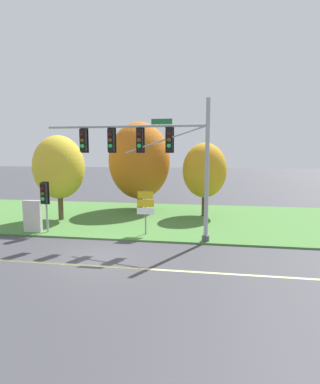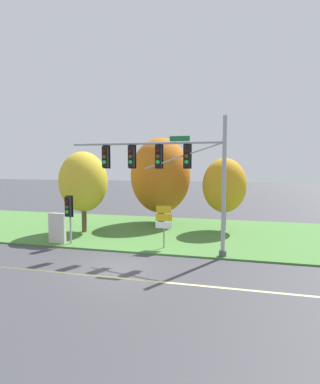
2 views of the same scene
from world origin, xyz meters
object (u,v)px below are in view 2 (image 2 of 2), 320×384
object	(u,v)px
tree_left_of_mast	(161,176)
info_kiosk	(57,228)
tree_behind_signpost	(224,186)
tree_nearest_road	(83,182)
traffic_signal_mast	(170,166)
pedestrian_signal_near_kerb	(69,209)
route_sign_post	(164,220)

from	to	relation	value
tree_left_of_mast	info_kiosk	world-z (taller)	tree_left_of_mast
tree_behind_signpost	tree_nearest_road	bearing A→B (deg)	-163.84
traffic_signal_mast	pedestrian_signal_near_kerb	world-z (taller)	traffic_signal_mast
pedestrian_signal_near_kerb	tree_behind_signpost	bearing A→B (deg)	34.60
traffic_signal_mast	tree_behind_signpost	size ratio (longest dim) A/B	1.64
route_sign_post	tree_behind_signpost	size ratio (longest dim) A/B	0.47
route_sign_post	tree_behind_signpost	world-z (taller)	tree_behind_signpost
pedestrian_signal_near_kerb	route_sign_post	size ratio (longest dim) A/B	1.19
tree_nearest_road	tree_left_of_mast	bearing A→B (deg)	43.65
tree_left_of_mast	info_kiosk	distance (m)	9.68
traffic_signal_mast	tree_behind_signpost	distance (m)	7.25
route_sign_post	tree_nearest_road	bearing A→B (deg)	157.07
tree_behind_signpost	info_kiosk	xyz separation A→B (m)	(-10.06, -6.23, -2.45)
info_kiosk	pedestrian_signal_near_kerb	bearing A→B (deg)	-5.64
traffic_signal_mast	route_sign_post	distance (m)	3.33
traffic_signal_mast	info_kiosk	world-z (taller)	traffic_signal_mast
pedestrian_signal_near_kerb	tree_nearest_road	xyz separation A→B (m)	(-0.81, 3.43, 1.50)
pedestrian_signal_near_kerb	tree_behind_signpost	xyz separation A→B (m)	(9.16, 6.32, 1.20)
pedestrian_signal_near_kerb	tree_behind_signpost	distance (m)	11.19
pedestrian_signal_near_kerb	tree_nearest_road	distance (m)	3.83
tree_behind_signpost	info_kiosk	size ratio (longest dim) A/B	2.85
tree_nearest_road	info_kiosk	bearing A→B (deg)	-91.48
pedestrian_signal_near_kerb	info_kiosk	world-z (taller)	pedestrian_signal_near_kerb
pedestrian_signal_near_kerb	info_kiosk	bearing A→B (deg)	174.36
tree_nearest_road	traffic_signal_mast	bearing A→B (deg)	-26.90
tree_nearest_road	tree_behind_signpost	xyz separation A→B (m)	(9.97, 2.89, -0.30)
route_sign_post	info_kiosk	size ratio (longest dim) A/B	1.34
tree_nearest_road	tree_left_of_mast	world-z (taller)	tree_left_of_mast
tree_nearest_road	tree_behind_signpost	world-z (taller)	tree_nearest_road
traffic_signal_mast	tree_behind_signpost	bearing A→B (deg)	67.10
tree_left_of_mast	traffic_signal_mast	bearing A→B (deg)	-72.88
info_kiosk	tree_left_of_mast	bearing A→B (deg)	58.56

